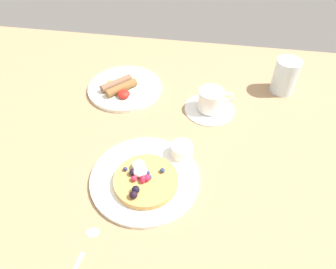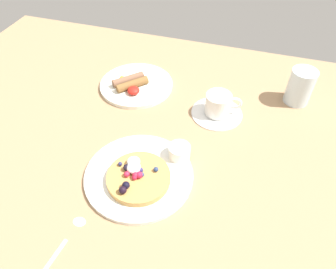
% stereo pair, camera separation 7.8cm
% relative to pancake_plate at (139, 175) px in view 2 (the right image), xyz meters
% --- Properties ---
extents(ground_plane, '(1.60, 1.11, 0.03)m').
position_rel_pancake_plate_xyz_m(ground_plane, '(0.02, 0.10, -0.02)').
color(ground_plane, '#A07D59').
extents(pancake_plate, '(0.26, 0.26, 0.01)m').
position_rel_pancake_plate_xyz_m(pancake_plate, '(0.00, 0.00, 0.00)').
color(pancake_plate, white).
rests_on(pancake_plate, ground_plane).
extents(pancake_with_berries, '(0.15, 0.15, 0.04)m').
position_rel_pancake_plate_xyz_m(pancake_with_berries, '(0.00, -0.02, 0.02)').
color(pancake_with_berries, tan).
rests_on(pancake_with_berries, pancake_plate).
extents(syrup_ramekin, '(0.05, 0.05, 0.03)m').
position_rel_pancake_plate_xyz_m(syrup_ramekin, '(0.08, 0.08, 0.02)').
color(syrup_ramekin, white).
rests_on(syrup_ramekin, pancake_plate).
extents(breakfast_plate, '(0.23, 0.23, 0.01)m').
position_rel_pancake_plate_xyz_m(breakfast_plate, '(-0.13, 0.33, 0.00)').
color(breakfast_plate, white).
rests_on(breakfast_plate, ground_plane).
extents(fried_breakfast, '(0.12, 0.11, 0.03)m').
position_rel_pancake_plate_xyz_m(fried_breakfast, '(-0.15, 0.31, 0.02)').
color(fried_breakfast, brown).
rests_on(fried_breakfast, breakfast_plate).
extents(coffee_saucer, '(0.15, 0.15, 0.01)m').
position_rel_pancake_plate_xyz_m(coffee_saucer, '(0.13, 0.28, -0.00)').
color(coffee_saucer, white).
rests_on(coffee_saucer, ground_plane).
extents(coffee_cup, '(0.10, 0.07, 0.06)m').
position_rel_pancake_plate_xyz_m(coffee_cup, '(0.13, 0.28, 0.03)').
color(coffee_cup, white).
rests_on(coffee_cup, coffee_saucer).
extents(teaspoon, '(0.03, 0.14, 0.01)m').
position_rel_pancake_plate_xyz_m(teaspoon, '(-0.08, -0.18, -0.00)').
color(teaspoon, silver).
rests_on(teaspoon, ground_plane).
extents(water_glass, '(0.07, 0.07, 0.11)m').
position_rel_pancake_plate_xyz_m(water_glass, '(0.35, 0.40, 0.05)').
color(water_glass, silver).
rests_on(water_glass, ground_plane).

